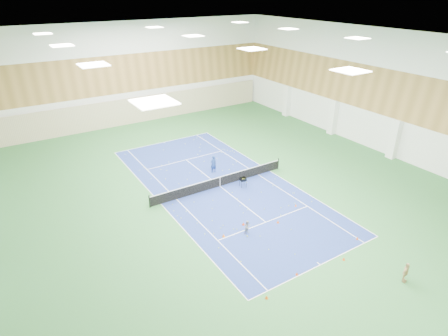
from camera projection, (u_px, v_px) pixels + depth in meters
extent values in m
plane|color=#2C6732|center=(220.00, 186.00, 32.18)|extent=(40.00, 40.00, 0.00)
cube|color=navy|center=(220.00, 186.00, 32.18)|extent=(10.97, 23.77, 0.01)
cube|color=#C6B793|center=(137.00, 110.00, 46.50)|extent=(35.40, 0.16, 3.20)
imported|color=navy|center=(213.00, 164.00, 34.27)|extent=(0.63, 0.42, 1.69)
imported|color=gray|center=(248.00, 227.00, 25.91)|extent=(0.56, 0.47, 1.01)
imported|color=tan|center=(406.00, 273.00, 21.58)|extent=(0.84, 0.53, 1.33)
cone|color=orange|center=(224.00, 235.00, 25.68)|extent=(0.22, 0.22, 0.24)
cone|color=red|center=(243.00, 224.00, 26.95)|extent=(0.23, 0.23, 0.25)
cone|color=#E24D0B|center=(278.00, 222.00, 27.19)|extent=(0.21, 0.21, 0.23)
cone|color=#F7550D|center=(296.00, 205.00, 29.24)|extent=(0.18, 0.18, 0.20)
cone|color=#E9520C|center=(267.00, 297.00, 20.64)|extent=(0.20, 0.20, 0.22)
cone|color=#FF4E0D|center=(297.00, 274.00, 22.30)|extent=(0.19, 0.19, 0.21)
cone|color=#DD400B|center=(344.00, 259.00, 23.53)|extent=(0.18, 0.18, 0.20)
cone|color=#EF4B0C|center=(357.00, 238.00, 25.44)|extent=(0.18, 0.18, 0.20)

